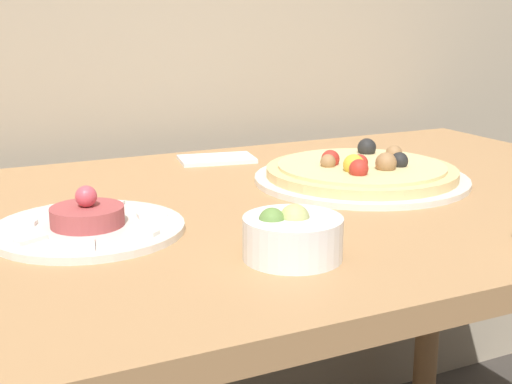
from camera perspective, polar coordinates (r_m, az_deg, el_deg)
name	(u,v)px	position (r m, az deg, el deg)	size (l,w,h in m)	color
dining_table	(250,259)	(1.12, -0.46, -5.40)	(1.47, 0.85, 0.76)	#AD7F51
pizza_plate	(361,173)	(1.24, 8.44, 1.53)	(0.37, 0.37, 0.06)	silver
tartare_plate	(88,224)	(0.98, -13.30, -2.55)	(0.26, 0.26, 0.06)	silver
small_bowl	(292,236)	(0.85, 2.89, -3.51)	(0.12, 0.12, 0.07)	white
napkin	(217,159)	(1.40, -3.16, 2.65)	(0.16, 0.11, 0.01)	white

